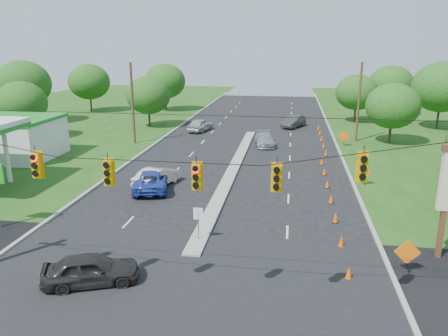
# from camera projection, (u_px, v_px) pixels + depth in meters

# --- Properties ---
(ground) EXTENTS (160.00, 160.00, 0.00)m
(ground) POSITION_uv_depth(u_px,v_px,m) (171.00, 300.00, 19.27)
(ground) COLOR black
(ground) RESTS_ON ground
(cross_street) EXTENTS (160.00, 14.00, 0.02)m
(cross_street) POSITION_uv_depth(u_px,v_px,m) (171.00, 300.00, 19.27)
(cross_street) COLOR black
(cross_street) RESTS_ON ground
(curb_left) EXTENTS (0.25, 110.00, 0.16)m
(curb_left) POSITION_uv_depth(u_px,v_px,m) (155.00, 144.00, 49.28)
(curb_left) COLOR gray
(curb_left) RESTS_ON ground
(curb_right) EXTENTS (0.25, 110.00, 0.16)m
(curb_right) POSITION_uv_depth(u_px,v_px,m) (339.00, 151.00, 46.32)
(curb_right) COLOR gray
(curb_right) RESTS_ON ground
(median) EXTENTS (1.00, 34.00, 0.18)m
(median) POSITION_uv_depth(u_px,v_px,m) (233.00, 170.00, 39.24)
(median) COLOR gray
(median) RESTS_ON ground
(median_sign) EXTENTS (0.55, 0.06, 2.05)m
(median_sign) POSITION_uv_depth(u_px,v_px,m) (198.00, 218.00, 24.58)
(median_sign) COLOR gray
(median_sign) RESTS_ON ground
(signal_span) EXTENTS (25.60, 0.32, 9.00)m
(signal_span) POSITION_uv_depth(u_px,v_px,m) (158.00, 202.00, 16.97)
(signal_span) COLOR #422D1C
(signal_span) RESTS_ON ground
(utility_pole_far_left) EXTENTS (0.28, 0.28, 9.00)m
(utility_pole_far_left) POSITION_uv_depth(u_px,v_px,m) (133.00, 104.00, 48.40)
(utility_pole_far_left) COLOR #422D1C
(utility_pole_far_left) RESTS_ON ground
(utility_pole_far_right) EXTENTS (0.28, 0.28, 9.00)m
(utility_pole_far_right) POSITION_uv_depth(u_px,v_px,m) (359.00, 103.00, 49.49)
(utility_pole_far_right) COLOR #422D1C
(utility_pole_far_right) RESTS_ON ground
(cone_0) EXTENTS (0.32, 0.32, 0.70)m
(cone_0) POSITION_uv_depth(u_px,v_px,m) (349.00, 273.00, 20.86)
(cone_0) COLOR #FF5900
(cone_0) RESTS_ON ground
(cone_1) EXTENTS (0.32, 0.32, 0.70)m
(cone_1) POSITION_uv_depth(u_px,v_px,m) (341.00, 241.00, 24.19)
(cone_1) COLOR #FF5900
(cone_1) RESTS_ON ground
(cone_2) EXTENTS (0.32, 0.32, 0.70)m
(cone_2) POSITION_uv_depth(u_px,v_px,m) (336.00, 217.00, 27.52)
(cone_2) COLOR #FF5900
(cone_2) RESTS_ON ground
(cone_3) EXTENTS (0.32, 0.32, 0.70)m
(cone_3) POSITION_uv_depth(u_px,v_px,m) (331.00, 199.00, 30.84)
(cone_3) COLOR #FF5900
(cone_3) RESTS_ON ground
(cone_4) EXTENTS (0.32, 0.32, 0.70)m
(cone_4) POSITION_uv_depth(u_px,v_px,m) (327.00, 184.00, 34.17)
(cone_4) COLOR #FF5900
(cone_4) RESTS_ON ground
(cone_5) EXTENTS (0.32, 0.32, 0.70)m
(cone_5) POSITION_uv_depth(u_px,v_px,m) (324.00, 171.00, 37.50)
(cone_5) COLOR #FF5900
(cone_5) RESTS_ON ground
(cone_6) EXTENTS (0.32, 0.32, 0.70)m
(cone_6) POSITION_uv_depth(u_px,v_px,m) (322.00, 161.00, 40.83)
(cone_6) COLOR #FF5900
(cone_6) RESTS_ON ground
(cone_7) EXTENTS (0.32, 0.32, 0.70)m
(cone_7) POSITION_uv_depth(u_px,v_px,m) (326.00, 152.00, 44.07)
(cone_7) COLOR #FF5900
(cone_7) RESTS_ON ground
(cone_8) EXTENTS (0.32, 0.32, 0.70)m
(cone_8) POSITION_uv_depth(u_px,v_px,m) (324.00, 145.00, 47.39)
(cone_8) COLOR #FF5900
(cone_8) RESTS_ON ground
(cone_9) EXTENTS (0.32, 0.32, 0.70)m
(cone_9) POSITION_uv_depth(u_px,v_px,m) (322.00, 138.00, 50.72)
(cone_9) COLOR #FF5900
(cone_9) RESTS_ON ground
(cone_10) EXTENTS (0.32, 0.32, 0.70)m
(cone_10) POSITION_uv_depth(u_px,v_px,m) (320.00, 133.00, 54.05)
(cone_10) COLOR #FF5900
(cone_10) RESTS_ON ground
(cone_11) EXTENTS (0.32, 0.32, 0.70)m
(cone_11) POSITION_uv_depth(u_px,v_px,m) (318.00, 127.00, 57.38)
(cone_11) COLOR #FF5900
(cone_11) RESTS_ON ground
(work_sign_0) EXTENTS (1.27, 0.58, 1.37)m
(work_sign_0) POSITION_uv_depth(u_px,v_px,m) (407.00, 253.00, 21.20)
(work_sign_0) COLOR black
(work_sign_0) RESTS_ON ground
(work_sign_1) EXTENTS (1.27, 0.58, 1.37)m
(work_sign_1) POSITION_uv_depth(u_px,v_px,m) (363.00, 173.00, 34.51)
(work_sign_1) COLOR black
(work_sign_1) RESTS_ON ground
(work_sign_2) EXTENTS (1.27, 0.58, 1.37)m
(work_sign_2) POSITION_uv_depth(u_px,v_px,m) (344.00, 137.00, 47.82)
(work_sign_2) COLOR black
(work_sign_2) RESTS_ON ground
(tree_2) EXTENTS (5.88, 5.88, 6.86)m
(tree_2) POSITION_uv_depth(u_px,v_px,m) (21.00, 103.00, 50.42)
(tree_2) COLOR black
(tree_2) RESTS_ON ground
(tree_3) EXTENTS (7.56, 7.56, 8.82)m
(tree_3) POSITION_uv_depth(u_px,v_px,m) (23.00, 84.00, 60.47)
(tree_3) COLOR black
(tree_3) RESTS_ON ground
(tree_4) EXTENTS (6.72, 6.72, 7.84)m
(tree_4) POSITION_uv_depth(u_px,v_px,m) (89.00, 82.00, 71.46)
(tree_4) COLOR black
(tree_4) RESTS_ON ground
(tree_5) EXTENTS (5.88, 5.88, 6.86)m
(tree_5) POSITION_uv_depth(u_px,v_px,m) (148.00, 95.00, 58.17)
(tree_5) COLOR black
(tree_5) RESTS_ON ground
(tree_6) EXTENTS (6.72, 6.72, 7.84)m
(tree_6) POSITION_uv_depth(u_px,v_px,m) (165.00, 81.00, 72.56)
(tree_6) COLOR black
(tree_6) RESTS_ON ground
(tree_9) EXTENTS (5.88, 5.88, 6.86)m
(tree_9) POSITION_uv_depth(u_px,v_px,m) (393.00, 106.00, 48.07)
(tree_9) COLOR black
(tree_9) RESTS_ON ground
(tree_10) EXTENTS (7.56, 7.56, 8.82)m
(tree_10) POSITION_uv_depth(u_px,v_px,m) (442.00, 87.00, 56.07)
(tree_10) COLOR black
(tree_10) RESTS_ON ground
(tree_11) EXTENTS (6.72, 6.72, 7.84)m
(tree_11) POSITION_uv_depth(u_px,v_px,m) (391.00, 84.00, 67.28)
(tree_11) COLOR black
(tree_11) RESTS_ON ground
(tree_12) EXTENTS (5.88, 5.88, 6.86)m
(tree_12) POSITION_uv_depth(u_px,v_px,m) (357.00, 92.00, 61.68)
(tree_12) COLOR black
(tree_12) RESTS_ON ground
(black_sedan) EXTENTS (4.76, 3.25, 1.51)m
(black_sedan) POSITION_uv_depth(u_px,v_px,m) (91.00, 269.00, 20.35)
(black_sedan) COLOR #252323
(black_sedan) RESTS_ON ground
(white_sedan) EXTENTS (3.03, 4.90, 1.52)m
(white_sedan) POSITION_uv_depth(u_px,v_px,m) (157.00, 177.00, 34.61)
(white_sedan) COLOR beige
(white_sedan) RESTS_ON ground
(blue_pickup) EXTENTS (3.70, 5.93, 1.53)m
(blue_pickup) POSITION_uv_depth(u_px,v_px,m) (152.00, 180.00, 33.78)
(blue_pickup) COLOR #253FA3
(blue_pickup) RESTS_ON ground
(silver_car_far) EXTENTS (2.73, 5.06, 1.39)m
(silver_car_far) POSITION_uv_depth(u_px,v_px,m) (265.00, 139.00, 48.44)
(silver_car_far) COLOR gray
(silver_car_far) RESTS_ON ground
(silver_car_oncoming) EXTENTS (3.00, 5.09, 1.63)m
(silver_car_oncoming) POSITION_uv_depth(u_px,v_px,m) (200.00, 125.00, 56.58)
(silver_car_oncoming) COLOR #AEAEAE
(silver_car_oncoming) RESTS_ON ground
(dark_car_receding) EXTENTS (3.48, 5.05, 1.58)m
(dark_car_receding) POSITION_uv_depth(u_px,v_px,m) (294.00, 121.00, 59.21)
(dark_car_receding) COLOR #313131
(dark_car_receding) RESTS_ON ground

